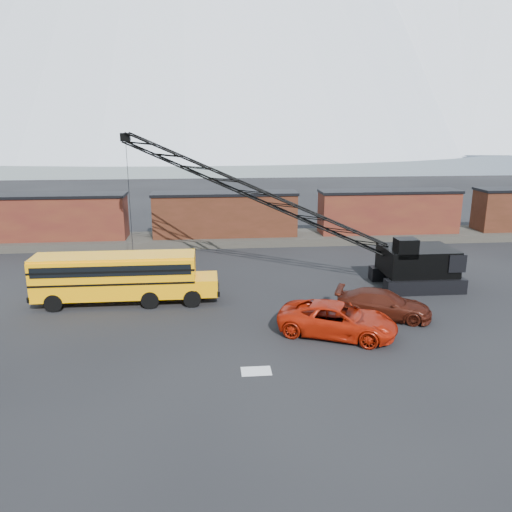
{
  "coord_description": "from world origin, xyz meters",
  "views": [
    {
      "loc": [
        -1.48,
        -24.9,
        11.17
      ],
      "look_at": [
        1.39,
        5.51,
        3.0
      ],
      "focal_mm": 35.0,
      "sensor_mm": 36.0,
      "label": 1
    }
  ],
  "objects_px": {
    "maroon_suv": "(383,304)",
    "crawler_crane": "(260,196)",
    "school_bus": "(121,276)",
    "red_pickup": "(338,319)"
  },
  "relations": [
    {
      "from": "school_bus",
      "to": "red_pickup",
      "type": "relative_size",
      "value": 1.83
    },
    {
      "from": "school_bus",
      "to": "red_pickup",
      "type": "xyz_separation_m",
      "value": [
        12.42,
        -6.15,
        -0.91
      ]
    },
    {
      "from": "maroon_suv",
      "to": "school_bus",
      "type": "bearing_deg",
      "value": 98.76
    },
    {
      "from": "school_bus",
      "to": "maroon_suv",
      "type": "height_order",
      "value": "school_bus"
    },
    {
      "from": "maroon_suv",
      "to": "crawler_crane",
      "type": "xyz_separation_m",
      "value": [
        -6.47,
        8.22,
        5.36
      ]
    },
    {
      "from": "school_bus",
      "to": "maroon_suv",
      "type": "xyz_separation_m",
      "value": [
        15.76,
        -3.87,
        -0.99
      ]
    },
    {
      "from": "school_bus",
      "to": "crawler_crane",
      "type": "bearing_deg",
      "value": 25.11
    },
    {
      "from": "school_bus",
      "to": "maroon_suv",
      "type": "distance_m",
      "value": 16.26
    },
    {
      "from": "maroon_suv",
      "to": "crawler_crane",
      "type": "relative_size",
      "value": 0.24
    },
    {
      "from": "school_bus",
      "to": "maroon_suv",
      "type": "bearing_deg",
      "value": -13.79
    }
  ]
}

